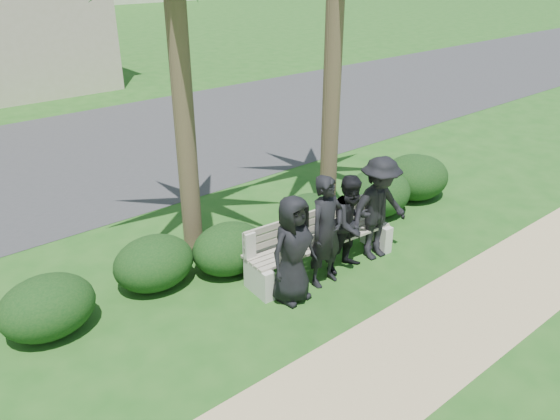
# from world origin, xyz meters

# --- Properties ---
(ground) EXTENTS (160.00, 160.00, 0.00)m
(ground) POSITION_xyz_m (0.00, 0.00, 0.00)
(ground) COLOR #1D5117
(ground) RESTS_ON ground
(footpath) EXTENTS (30.00, 1.60, 0.01)m
(footpath) POSITION_xyz_m (0.00, -1.80, 0.00)
(footpath) COLOR tan
(footpath) RESTS_ON ground
(asphalt_street) EXTENTS (160.00, 8.00, 0.01)m
(asphalt_street) POSITION_xyz_m (0.00, 8.00, 0.00)
(asphalt_street) COLOR #2D2D30
(asphalt_street) RESTS_ON ground
(park_bench) EXTENTS (2.60, 0.78, 0.89)m
(park_bench) POSITION_xyz_m (-0.07, 0.42, 0.40)
(park_bench) COLOR #A09786
(park_bench) RESTS_ON ground
(man_a) EXTENTS (0.82, 0.57, 1.62)m
(man_a) POSITION_xyz_m (-0.97, 0.05, 0.81)
(man_a) COLOR black
(man_a) RESTS_ON ground
(man_b) EXTENTS (0.65, 0.45, 1.74)m
(man_b) POSITION_xyz_m (-0.31, 0.07, 0.87)
(man_b) COLOR black
(man_b) RESTS_ON ground
(man_c) EXTENTS (0.78, 0.61, 1.58)m
(man_c) POSITION_xyz_m (0.28, 0.12, 0.79)
(man_c) COLOR black
(man_c) RESTS_ON ground
(man_d) EXTENTS (1.18, 0.76, 1.74)m
(man_d) POSITION_xyz_m (0.88, 0.09, 0.87)
(man_d) COLOR black
(man_d) RESTS_ON ground
(hedge_a) EXTENTS (1.25, 1.03, 0.82)m
(hedge_a) POSITION_xyz_m (-3.94, 1.53, 0.41)
(hedge_a) COLOR black
(hedge_a) RESTS_ON ground
(hedge_b) EXTENTS (1.23, 1.02, 0.80)m
(hedge_b) POSITION_xyz_m (-2.33, 1.65, 0.40)
(hedge_b) COLOR black
(hedge_b) RESTS_ON ground
(hedge_c) EXTENTS (1.21, 1.00, 0.79)m
(hedge_c) POSITION_xyz_m (-1.21, 1.29, 0.40)
(hedge_c) COLOR black
(hedge_c) RESTS_ON ground
(hedge_d) EXTENTS (1.13, 0.93, 0.73)m
(hedge_d) POSITION_xyz_m (0.60, 1.42, 0.37)
(hedge_d) COLOR black
(hedge_d) RESTS_ON ground
(hedge_e) EXTENTS (1.37, 1.13, 0.89)m
(hedge_e) POSITION_xyz_m (2.14, 1.17, 0.45)
(hedge_e) COLOR black
(hedge_e) RESTS_ON ground
(hedge_f) EXTENTS (1.35, 1.12, 0.88)m
(hedge_f) POSITION_xyz_m (3.35, 1.29, 0.44)
(hedge_f) COLOR black
(hedge_f) RESTS_ON ground
(hedge_extra) EXTENTS (1.37, 1.13, 0.89)m
(hedge_extra) POSITION_xyz_m (3.37, 1.17, 0.45)
(hedge_extra) COLOR black
(hedge_extra) RESTS_ON ground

